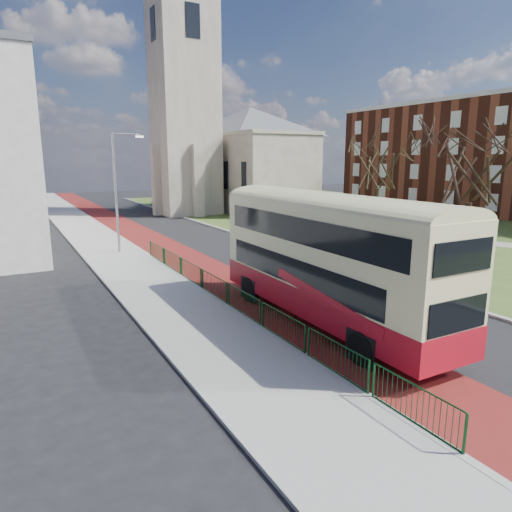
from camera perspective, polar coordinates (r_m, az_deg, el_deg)
ground at (r=18.68m, az=10.05°, el=-8.24°), size 160.00×160.00×0.00m
road_carriageway at (r=36.41m, az=-8.12°, el=1.81°), size 9.00×120.00×0.01m
bus_lane at (r=35.56m, az=-12.19°, el=1.41°), size 3.40×120.00×0.01m
pavement_west at (r=34.67m, az=-18.20°, el=0.90°), size 4.00×120.00×0.12m
kerb_west at (r=35.08m, az=-15.00°, el=1.23°), size 0.25×120.00×0.13m
kerb_east at (r=40.00m, az=-2.99°, el=2.92°), size 0.25×80.00×0.13m
grass_green at (r=51.81m, az=17.26°, el=4.45°), size 40.00×80.00×0.04m
footpath at (r=39.56m, az=23.69°, el=1.80°), size 18.84×32.82×0.03m
pedestrian_railing at (r=20.23m, az=-3.67°, el=-4.83°), size 0.07×24.00×1.12m
gothic_church at (r=57.12m, az=-4.43°, el=18.80°), size 16.38×18.00×40.00m
brick_terrace at (r=61.17m, az=28.38°, el=10.99°), size 10.30×44.30×13.50m
streetlamp at (r=32.30m, az=-16.90°, el=8.32°), size 2.13×0.18×8.00m
bus at (r=17.79m, az=8.91°, el=0.26°), size 2.88×11.89×4.96m
winter_tree_near at (r=32.95m, az=25.45°, el=10.87°), size 7.95×7.95×9.16m
winter_tree_far at (r=46.08m, az=15.08°, el=11.52°), size 6.33×6.33×9.03m
litter_bin at (r=34.84m, az=17.80°, el=1.66°), size 0.68×0.68×0.85m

